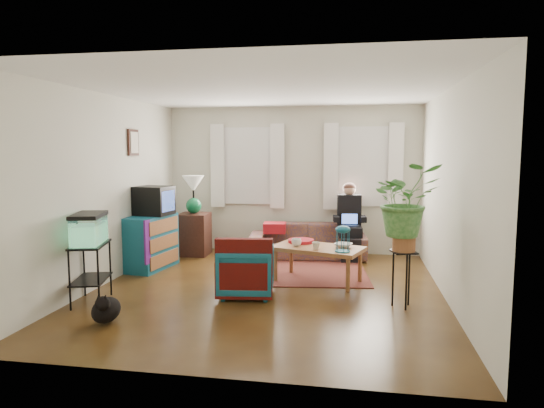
% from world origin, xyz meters
% --- Properties ---
extents(floor, '(4.50, 5.00, 0.01)m').
position_xyz_m(floor, '(0.00, 0.00, 0.00)').
color(floor, '#4F2B14').
rests_on(floor, ground).
extents(ceiling, '(4.50, 5.00, 0.01)m').
position_xyz_m(ceiling, '(0.00, 0.00, 2.60)').
color(ceiling, white).
rests_on(ceiling, wall_back).
extents(wall_back, '(4.50, 0.01, 2.60)m').
position_xyz_m(wall_back, '(0.00, 2.50, 1.30)').
color(wall_back, silver).
rests_on(wall_back, floor).
extents(wall_front, '(4.50, 0.01, 2.60)m').
position_xyz_m(wall_front, '(0.00, -2.50, 1.30)').
color(wall_front, silver).
rests_on(wall_front, floor).
extents(wall_left, '(0.01, 5.00, 2.60)m').
position_xyz_m(wall_left, '(-2.25, 0.00, 1.30)').
color(wall_left, silver).
rests_on(wall_left, floor).
extents(wall_right, '(0.01, 5.00, 2.60)m').
position_xyz_m(wall_right, '(2.25, 0.00, 1.30)').
color(wall_right, silver).
rests_on(wall_right, floor).
extents(window_left, '(1.08, 0.04, 1.38)m').
position_xyz_m(window_left, '(-0.80, 2.48, 1.55)').
color(window_left, white).
rests_on(window_left, wall_back).
extents(window_right, '(1.08, 0.04, 1.38)m').
position_xyz_m(window_right, '(1.25, 2.48, 1.55)').
color(window_right, white).
rests_on(window_right, wall_back).
extents(curtains_left, '(1.36, 0.06, 1.50)m').
position_xyz_m(curtains_left, '(-0.80, 2.40, 1.55)').
color(curtains_left, white).
rests_on(curtains_left, wall_back).
extents(curtains_right, '(1.36, 0.06, 1.50)m').
position_xyz_m(curtains_right, '(1.25, 2.40, 1.55)').
color(curtains_right, white).
rests_on(curtains_right, wall_back).
extents(picture_frame, '(0.04, 0.32, 0.40)m').
position_xyz_m(picture_frame, '(-2.21, 0.85, 1.95)').
color(picture_frame, '#3D2616').
rests_on(picture_frame, wall_left).
extents(area_rug, '(2.17, 1.82, 0.01)m').
position_xyz_m(area_rug, '(0.31, 0.97, 0.01)').
color(area_rug, brown).
rests_on(area_rug, floor).
extents(sofa, '(2.03, 0.97, 0.77)m').
position_xyz_m(sofa, '(0.33, 2.05, 0.38)').
color(sofa, brown).
rests_on(sofa, floor).
extents(seated_person, '(0.55, 0.65, 1.17)m').
position_xyz_m(seated_person, '(1.04, 2.12, 0.58)').
color(seated_person, black).
rests_on(seated_person, sofa).
extents(side_table, '(0.52, 0.52, 0.73)m').
position_xyz_m(side_table, '(-1.65, 1.92, 0.37)').
color(side_table, '#3C2716').
rests_on(side_table, floor).
extents(table_lamp, '(0.39, 0.39, 0.67)m').
position_xyz_m(table_lamp, '(-1.65, 1.92, 1.05)').
color(table_lamp, white).
rests_on(table_lamp, side_table).
extents(dresser, '(0.59, 0.98, 0.83)m').
position_xyz_m(dresser, '(-1.99, 0.86, 0.42)').
color(dresser, navy).
rests_on(dresser, floor).
extents(crt_tv, '(0.57, 0.53, 0.44)m').
position_xyz_m(crt_tv, '(-1.96, 0.95, 1.06)').
color(crt_tv, black).
rests_on(crt_tv, dresser).
extents(aquarium_stand, '(0.51, 0.72, 0.72)m').
position_xyz_m(aquarium_stand, '(-2.00, -0.86, 0.36)').
color(aquarium_stand, black).
rests_on(aquarium_stand, floor).
extents(aquarium, '(0.46, 0.65, 0.38)m').
position_xyz_m(aquarium, '(-2.00, -0.86, 0.91)').
color(aquarium, '#7FD899').
rests_on(aquarium, aquarium_stand).
extents(black_cat, '(0.38, 0.47, 0.35)m').
position_xyz_m(black_cat, '(-1.47, -1.49, 0.17)').
color(black_cat, black).
rests_on(black_cat, floor).
extents(armchair, '(0.75, 0.71, 0.69)m').
position_xyz_m(armchair, '(-0.22, -0.25, 0.35)').
color(armchair, '#115968').
rests_on(armchair, floor).
extents(serape_throw, '(0.71, 0.24, 0.57)m').
position_xyz_m(serape_throw, '(-0.19, -0.52, 0.49)').
color(serape_throw, '#9E0A0A').
rests_on(serape_throw, armchair).
extents(coffee_table, '(1.36, 1.01, 0.50)m').
position_xyz_m(coffee_table, '(0.63, 0.52, 0.25)').
color(coffee_table, brown).
rests_on(coffee_table, floor).
extents(cup_a, '(0.17, 0.17, 0.11)m').
position_xyz_m(cup_a, '(0.33, 0.50, 0.56)').
color(cup_a, white).
rests_on(cup_a, coffee_table).
extents(cup_b, '(0.14, 0.14, 0.10)m').
position_xyz_m(cup_b, '(0.62, 0.31, 0.55)').
color(cup_b, beige).
rests_on(cup_b, coffee_table).
extents(bowl, '(0.30, 0.30, 0.06)m').
position_xyz_m(bowl, '(0.98, 0.52, 0.53)').
color(bowl, white).
rests_on(bowl, coffee_table).
extents(snack_tray, '(0.47, 0.47, 0.04)m').
position_xyz_m(snack_tray, '(0.36, 0.78, 0.53)').
color(snack_tray, '#B21414').
rests_on(snack_tray, coffee_table).
extents(birdcage, '(0.25, 0.25, 0.35)m').
position_xyz_m(birdcage, '(0.97, 0.23, 0.68)').
color(birdcage, '#115B6B').
rests_on(birdcage, coffee_table).
extents(plant_stand, '(0.35, 0.35, 0.67)m').
position_xyz_m(plant_stand, '(1.69, -0.40, 0.34)').
color(plant_stand, black).
rests_on(plant_stand, floor).
extents(potted_plant, '(0.92, 0.84, 0.85)m').
position_xyz_m(potted_plant, '(1.69, -0.40, 1.14)').
color(potted_plant, '#599947').
rests_on(potted_plant, plant_stand).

